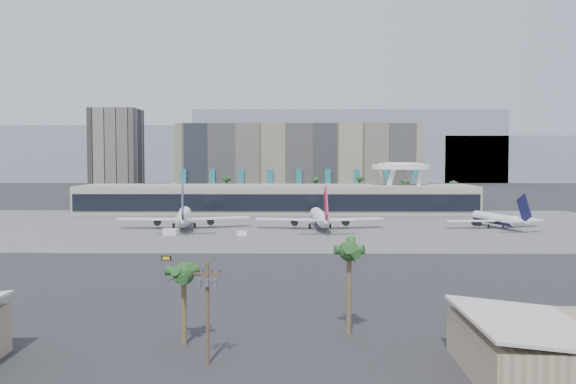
{
  "coord_description": "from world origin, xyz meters",
  "views": [
    {
      "loc": [
        8.13,
        -168.98,
        23.9
      ],
      "look_at": [
        5.73,
        40.0,
        12.76
      ],
      "focal_mm": 40.0,
      "sensor_mm": 36.0,
      "label": 1
    }
  ],
  "objects_px": {
    "airliner_left": "(184,217)",
    "service_vehicle_b": "(242,233)",
    "airliner_centre": "(320,217)",
    "utility_pole": "(207,303)",
    "taxiway_sign": "(166,258)",
    "service_vehicle_a": "(171,232)",
    "airliner_right": "(497,219)"
  },
  "relations": [
    {
      "from": "airliner_left",
      "to": "service_vehicle_b",
      "type": "distance_m",
      "value": 29.87
    },
    {
      "from": "airliner_centre",
      "to": "service_vehicle_b",
      "type": "height_order",
      "value": "airliner_centre"
    },
    {
      "from": "utility_pole",
      "to": "taxiway_sign",
      "type": "height_order",
      "value": "utility_pole"
    },
    {
      "from": "airliner_centre",
      "to": "service_vehicle_b",
      "type": "distance_m",
      "value": 31.79
    },
    {
      "from": "airliner_left",
      "to": "service_vehicle_b",
      "type": "height_order",
      "value": "airliner_left"
    },
    {
      "from": "utility_pole",
      "to": "service_vehicle_b",
      "type": "distance_m",
      "value": 122.25
    },
    {
      "from": "utility_pole",
      "to": "airliner_left",
      "type": "distance_m",
      "value": 145.19
    },
    {
      "from": "service_vehicle_a",
      "to": "service_vehicle_b",
      "type": "bearing_deg",
      "value": 12.86
    },
    {
      "from": "utility_pole",
      "to": "service_vehicle_b",
      "type": "xyz_separation_m",
      "value": [
        -6.1,
        121.94,
        -6.33
      ]
    },
    {
      "from": "service_vehicle_a",
      "to": "taxiway_sign",
      "type": "bearing_deg",
      "value": -64.02
    },
    {
      "from": "utility_pole",
      "to": "airliner_centre",
      "type": "relative_size",
      "value": 0.27
    },
    {
      "from": "airliner_centre",
      "to": "airliner_right",
      "type": "distance_m",
      "value": 60.33
    },
    {
      "from": "service_vehicle_b",
      "to": "airliner_left",
      "type": "bearing_deg",
      "value": 141.98
    },
    {
      "from": "airliner_right",
      "to": "taxiway_sign",
      "type": "height_order",
      "value": "airliner_right"
    },
    {
      "from": "utility_pole",
      "to": "airliner_centre",
      "type": "bearing_deg",
      "value": 82.56
    },
    {
      "from": "airliner_centre",
      "to": "utility_pole",
      "type": "bearing_deg",
      "value": -100.53
    },
    {
      "from": "airliner_centre",
      "to": "service_vehicle_b",
      "type": "relative_size",
      "value": 14.21
    },
    {
      "from": "utility_pole",
      "to": "taxiway_sign",
      "type": "relative_size",
      "value": 5.14
    },
    {
      "from": "airliner_centre",
      "to": "service_vehicle_a",
      "type": "bearing_deg",
      "value": -161.43
    },
    {
      "from": "airliner_left",
      "to": "service_vehicle_a",
      "type": "distance_m",
      "value": 19.54
    },
    {
      "from": "airliner_centre",
      "to": "airliner_right",
      "type": "relative_size",
      "value": 1.25
    },
    {
      "from": "airliner_left",
      "to": "airliner_centre",
      "type": "distance_m",
      "value": 46.02
    },
    {
      "from": "utility_pole",
      "to": "service_vehicle_a",
      "type": "distance_m",
      "value": 126.58
    },
    {
      "from": "utility_pole",
      "to": "airliner_right",
      "type": "height_order",
      "value": "airliner_right"
    },
    {
      "from": "service_vehicle_b",
      "to": "taxiway_sign",
      "type": "relative_size",
      "value": 1.36
    },
    {
      "from": "service_vehicle_b",
      "to": "airliner_centre",
      "type": "bearing_deg",
      "value": 44.78
    },
    {
      "from": "airliner_left",
      "to": "airliner_centre",
      "type": "xyz_separation_m",
      "value": [
        46.02,
        -0.71,
        -0.11
      ]
    },
    {
      "from": "airliner_right",
      "to": "taxiway_sign",
      "type": "relative_size",
      "value": 15.43
    },
    {
      "from": "utility_pole",
      "to": "service_vehicle_b",
      "type": "relative_size",
      "value": 3.78
    },
    {
      "from": "utility_pole",
      "to": "airliner_right",
      "type": "relative_size",
      "value": 0.33
    },
    {
      "from": "taxiway_sign",
      "to": "airliner_right",
      "type": "bearing_deg",
      "value": 40.74
    },
    {
      "from": "utility_pole",
      "to": "taxiway_sign",
      "type": "xyz_separation_m",
      "value": [
        -20.02,
        75.3,
        -6.62
      ]
    }
  ]
}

